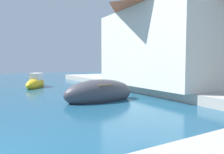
# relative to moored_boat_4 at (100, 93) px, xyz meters

# --- Properties ---
(quay_promenade) EXTENTS (44.00, 32.00, 0.50)m
(quay_promenade) POSITION_rel_moored_boat_4_xyz_m (-2.27, -5.52, -0.16)
(quay_promenade) COLOR #ADA89E
(quay_promenade) RESTS_ON ground
(moored_boat_4) EXTENTS (4.08, 1.83, 1.48)m
(moored_boat_4) POSITION_rel_moored_boat_4_xyz_m (0.00, 0.00, 0.00)
(moored_boat_4) COLOR #3F3F47
(moored_boat_4) RESTS_ON ground
(moored_boat_5) EXTENTS (2.54, 3.47, 1.39)m
(moored_boat_5) POSITION_rel_moored_boat_4_xyz_m (-1.81, 8.33, -0.05)
(moored_boat_5) COLOR gold
(moored_boat_5) RESTS_ON ground
(waterfront_building_main) EXTENTS (7.32, 9.21, 6.42)m
(waterfront_building_main) POSITION_rel_moored_boat_4_xyz_m (6.42, 1.20, 3.36)
(waterfront_building_main) COLOR silver
(waterfront_building_main) RESTS_ON quay_promenade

